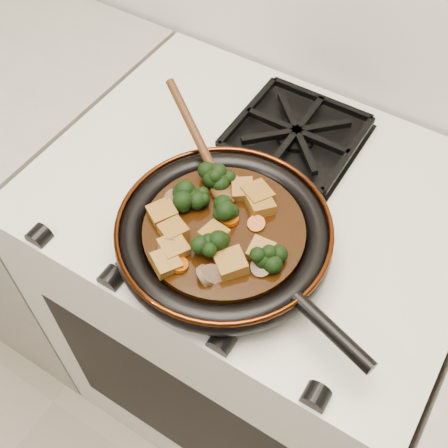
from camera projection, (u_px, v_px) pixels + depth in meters
The scene contains 33 objects.
stove at pixel (249, 310), 1.34m from camera, with size 0.76×0.60×0.90m, color beige.
burner_grate_front at pixel (215, 240), 0.90m from camera, with size 0.23×0.23×0.03m, color black, non-canonical shape.
burner_grate_back at pixel (296, 135), 1.04m from camera, with size 0.23×0.23×0.03m, color black, non-canonical shape.
skillet at pixel (225, 235), 0.87m from camera, with size 0.45×0.34×0.05m.
braising_sauce at pixel (224, 232), 0.86m from camera, with size 0.25×0.25×0.02m, color black.
tofu_cube_0 at pixel (214, 235), 0.84m from camera, with size 0.04×0.04×0.02m, color brown.
tofu_cube_1 at pixel (231, 264), 0.81m from camera, with size 0.04×0.04×0.02m, color brown.
tofu_cube_2 at pixel (163, 213), 0.86m from camera, with size 0.04×0.04×0.02m, color brown.
tofu_cube_3 at pixel (260, 205), 0.87m from camera, with size 0.04×0.04×0.02m, color brown.
tofu_cube_4 at pixel (257, 195), 0.88m from camera, with size 0.04×0.04×0.02m, color brown.
tofu_cube_5 at pixel (261, 251), 0.82m from camera, with size 0.03×0.04×0.02m, color brown.
tofu_cube_6 at pixel (173, 248), 0.82m from camera, with size 0.04×0.04×0.02m, color brown.
tofu_cube_7 at pixel (243, 190), 0.89m from camera, with size 0.04×0.03×0.02m, color brown.
tofu_cube_8 at pixel (173, 231), 0.84m from camera, with size 0.04×0.04×0.02m, color brown.
tofu_cube_9 at pixel (166, 262), 0.81m from camera, with size 0.04×0.04×0.02m, color brown.
broccoli_floret_0 at pixel (188, 200), 0.87m from camera, with size 0.06×0.06×0.05m, color black, non-canonical shape.
broccoli_floret_1 at pixel (212, 176), 0.90m from camera, with size 0.06×0.06×0.06m, color black, non-canonical shape.
broccoli_floret_2 at pixel (223, 211), 0.86m from camera, with size 0.06×0.06×0.05m, color black, non-canonical shape.
broccoli_floret_3 at pixel (220, 179), 0.90m from camera, with size 0.06×0.06×0.05m, color black, non-canonical shape.
broccoli_floret_4 at pixel (209, 246), 0.82m from camera, with size 0.06×0.06×0.06m, color black, non-canonical shape.
broccoli_floret_5 at pixel (201, 201), 0.88m from camera, with size 0.06×0.06×0.05m, color black, non-canonical shape.
broccoli_floret_6 at pixel (268, 257), 0.81m from camera, with size 0.06×0.06×0.06m, color black, non-canonical shape.
carrot_coin_0 at pixel (260, 252), 0.82m from camera, with size 0.03×0.03×0.01m, color #A54004.
carrot_coin_1 at pixel (178, 265), 0.81m from camera, with size 0.03×0.03×0.01m, color #A54004.
carrot_coin_2 at pixel (231, 183), 0.90m from camera, with size 0.03×0.03×0.01m, color #A54004.
carrot_coin_3 at pixel (229, 219), 0.86m from camera, with size 0.03×0.03×0.01m, color #A54004.
carrot_coin_4 at pixel (256, 224), 0.85m from camera, with size 0.03×0.03×0.01m, color #A54004.
mushroom_slice_0 at pixel (261, 267), 0.81m from camera, with size 0.03×0.03×0.01m, color brown.
mushroom_slice_1 at pixel (169, 248), 0.83m from camera, with size 0.03×0.03×0.01m, color brown.
mushroom_slice_2 at pixel (211, 276), 0.80m from camera, with size 0.03×0.03×0.01m, color brown.
mushroom_slice_3 at pixel (175, 200), 0.88m from camera, with size 0.04×0.04×0.01m, color brown.
mushroom_slice_4 at pixel (206, 275), 0.80m from camera, with size 0.03×0.03×0.01m, color brown.
wooden_spoon at pixel (208, 160), 0.91m from camera, with size 0.13×0.10×0.22m.
Camera 1 is at (0.28, 1.12, 1.65)m, focal length 45.00 mm.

